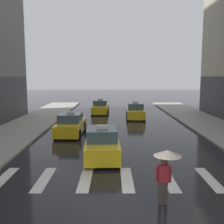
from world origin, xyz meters
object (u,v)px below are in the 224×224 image
Objects in this scene: taxi_second at (71,125)px; taxi_fourth at (101,107)px; taxi_lead at (102,144)px; pedestrian_with_umbrella at (166,162)px; taxi_third at (136,111)px.

taxi_fourth is at bearing 81.15° from taxi_second.
taxi_lead is 6.23m from taxi_second.
taxi_lead is at bearing -87.18° from taxi_fourth.
taxi_lead is 2.37× the size of pedestrian_with_umbrella.
pedestrian_with_umbrella is (-0.64, -18.94, 0.79)m from taxi_third.
taxi_lead is 1.00× the size of taxi_second.
taxi_third is 1.00× the size of taxi_fourth.
pedestrian_with_umbrella is at bearing -65.65° from taxi_second.
taxi_second is at bearing -125.83° from taxi_third.
pedestrian_with_umbrella is (2.40, -5.45, 0.79)m from taxi_lead.
pedestrian_with_umbrella reaches higher than taxi_fourth.
taxi_second is 2.36× the size of pedestrian_with_umbrella.
taxi_fourth is at bearing 137.34° from taxi_third.
taxi_fourth is (-3.88, 3.58, 0.00)m from taxi_third.
taxi_second is 12.21m from pedestrian_with_umbrella.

